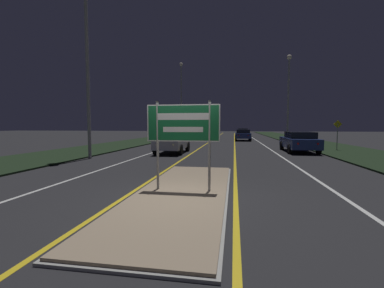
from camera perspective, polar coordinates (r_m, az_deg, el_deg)
name	(u,v)px	position (r m, az deg, el deg)	size (l,w,h in m)	color
ground_plane	(179,199)	(6.71, -2.92, -12.07)	(160.00, 160.00, 0.00)	#232326
median_island	(183,192)	(7.23, -1.96, -10.55)	(2.48, 7.94, 0.10)	#999993
verge_left	(132,143)	(28.52, -13.10, 0.32)	(5.00, 100.00, 0.08)	black
verge_right	(319,145)	(27.58, 26.45, -0.12)	(5.00, 100.00, 0.08)	black
centre_line_yellow_left	(211,141)	(31.48, 4.21, 0.70)	(0.12, 70.00, 0.01)	gold
centre_line_yellow_right	(235,141)	(31.35, 9.43, 0.64)	(0.12, 70.00, 0.01)	gold
lane_line_white_left	(189,141)	(31.84, -0.76, 0.75)	(0.12, 70.00, 0.01)	silver
lane_line_white_right	(258,141)	(31.48, 14.47, 0.58)	(0.12, 70.00, 0.01)	silver
edge_line_white_left	(165,140)	(32.50, -5.97, 0.80)	(0.10, 70.00, 0.01)	silver
edge_line_white_right	(284,142)	(31.89, 19.85, 0.51)	(0.10, 70.00, 0.01)	silver
highway_sign	(183,127)	(6.99, -2.01, 3.76)	(2.01, 0.07, 2.44)	#9E9E99
streetlight_left_near	(87,38)	(16.31, -22.38, 20.92)	(0.51, 0.51, 10.69)	#9E9E99
streetlight_left_far	(181,93)	(37.54, -2.42, 11.28)	(0.48, 0.48, 10.83)	#9E9E99
streetlight_right_near	(288,90)	(27.29, 20.64, 11.22)	(0.47, 0.47, 8.73)	#9E9E99
car_receding_0	(299,141)	(19.69, 22.69, 0.58)	(2.02, 4.69, 1.43)	navy
car_receding_1	(243,135)	(32.50, 11.24, 2.05)	(1.95, 4.20, 1.39)	navy
car_receding_2	(243,132)	(43.57, 11.17, 2.56)	(1.90, 4.69, 1.40)	#4C514C
car_approaching_0	(173,142)	(17.58, -4.30, 0.47)	(1.84, 4.14, 1.42)	#B7B7BC
car_approaching_1	(180,134)	(33.37, -2.64, 2.20)	(1.95, 4.70, 1.42)	black
warning_sign	(337,132)	(21.90, 29.61, 2.36)	(0.60, 0.06, 2.20)	#9E9E99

